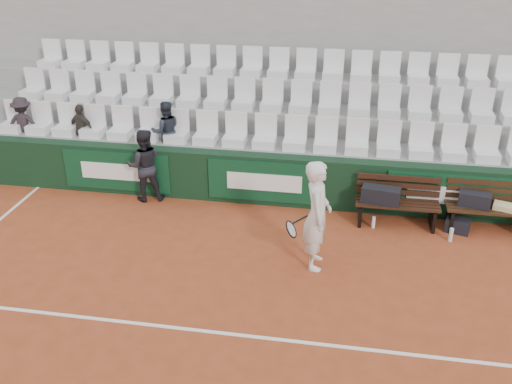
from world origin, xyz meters
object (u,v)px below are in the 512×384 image
(bench_right, at_px, (487,219))
(spectator_c, at_px, (165,110))
(sports_bag_right, at_px, (475,199))
(spectator_a, at_px, (20,104))
(tennis_player, at_px, (317,215))
(ball_kid, at_px, (145,165))
(sports_bag_left, at_px, (381,195))
(sports_bag_ground, at_px, (458,225))
(spectator_b, at_px, (79,109))
(bench_left, at_px, (396,214))
(water_bottle_near, at_px, (374,222))
(water_bottle_far, at_px, (451,235))

(bench_right, height_order, spectator_c, spectator_c)
(sports_bag_right, relative_size, spectator_a, 0.46)
(tennis_player, height_order, ball_kid, tennis_player)
(sports_bag_left, bearing_deg, spectator_c, 166.59)
(bench_right, xyz_separation_m, sports_bag_ground, (-0.52, -0.15, -0.10))
(tennis_player, xyz_separation_m, ball_kid, (-3.49, 1.81, -0.18))
(sports_bag_left, xyz_separation_m, spectator_b, (-6.14, 1.03, 0.95))
(bench_left, height_order, bench_right, same)
(bench_left, height_order, sports_bag_left, sports_bag_left)
(spectator_a, xyz_separation_m, spectator_c, (3.14, 0.00, 0.04))
(bench_right, xyz_separation_m, spectator_b, (-8.07, 0.93, 1.32))
(sports_bag_right, distance_m, tennis_player, 3.20)
(bench_right, relative_size, sports_bag_left, 2.20)
(ball_kid, distance_m, spectator_b, 1.95)
(water_bottle_near, relative_size, ball_kid, 0.15)
(tennis_player, height_order, spectator_a, spectator_a)
(spectator_b, bearing_deg, bench_right, -168.30)
(bench_left, relative_size, water_bottle_near, 6.72)
(spectator_a, xyz_separation_m, spectator_b, (1.31, 0.00, -0.04))
(water_bottle_far, xyz_separation_m, ball_kid, (-5.78, 0.68, 0.61))
(tennis_player, bearing_deg, sports_bag_right, 31.99)
(water_bottle_far, distance_m, spectator_a, 8.93)
(tennis_player, bearing_deg, sports_bag_left, 55.82)
(water_bottle_far, height_order, spectator_c, spectator_c)
(ball_kid, distance_m, spectator_c, 1.20)
(bench_left, xyz_separation_m, sports_bag_left, (-0.31, -0.03, 0.37))
(bench_left, bearing_deg, spectator_c, 167.87)
(bench_right, height_order, sports_bag_right, sports_bag_right)
(sports_bag_left, distance_m, sports_bag_right, 1.65)
(bench_right, distance_m, ball_kid, 6.49)
(spectator_c, bearing_deg, sports_bag_left, 143.04)
(sports_bag_ground, bearing_deg, spectator_b, 171.84)
(sports_bag_left, height_order, ball_kid, ball_kid)
(sports_bag_right, relative_size, spectator_c, 0.43)
(sports_bag_right, relative_size, water_bottle_far, 2.16)
(water_bottle_far, xyz_separation_m, spectator_a, (-8.69, 1.44, 1.47))
(sports_bag_left, bearing_deg, water_bottle_far, -18.56)
(tennis_player, bearing_deg, spectator_b, 153.13)
(ball_kid, bearing_deg, bench_left, 158.24)
(sports_bag_ground, bearing_deg, spectator_a, 173.04)
(ball_kid, bearing_deg, water_bottle_near, 155.50)
(sports_bag_right, bearing_deg, ball_kid, 178.84)
(ball_kid, relative_size, spectator_b, 1.35)
(sports_bag_left, height_order, sports_bag_ground, sports_bag_left)
(bench_left, xyz_separation_m, tennis_player, (-1.37, -1.58, 0.69))
(sports_bag_ground, height_order, spectator_b, spectator_b)
(water_bottle_near, bearing_deg, sports_bag_right, 9.72)
(sports_bag_right, bearing_deg, bench_right, -8.88)
(sports_bag_ground, height_order, water_bottle_far, same)
(sports_bag_right, distance_m, water_bottle_near, 1.82)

